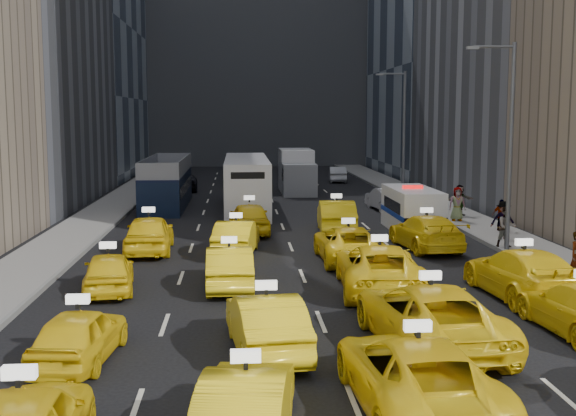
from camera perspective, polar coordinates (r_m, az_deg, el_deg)
The scene contains 36 objects.
ground at distance 19.30m, azimuth 3.31°, elevation -10.61°, with size 160.00×160.00×0.00m, color black.
sidewalk_west at distance 44.36m, azimuth -14.51°, elevation -0.49°, with size 3.00×90.00×0.15m, color gray.
sidewalk_east at distance 45.47m, azimuth 12.49°, elevation -0.25°, with size 3.00×90.00×0.15m, color gray.
curb_west at distance 44.12m, azimuth -12.66°, elevation -0.46°, with size 0.15×90.00×0.18m, color slate.
curb_east at distance 45.08m, azimuth 10.72°, elevation -0.25°, with size 0.15×90.00×0.18m, color slate.
streetlight_near at distance 32.36m, azimuth 17.00°, elevation 5.21°, with size 2.15×0.22×9.00m.
streetlight_far at distance 51.53m, azimuth 9.02°, elevation 6.12°, with size 2.15×0.22×9.00m.
taxi_1 at distance 13.57m, azimuth -3.34°, elevation -15.34°, with size 1.52×4.35×1.43m, color yellow.
taxi_2 at distance 15.19m, azimuth 10.12°, elevation -12.71°, with size 2.54×5.50×1.53m, color yellow.
taxi_4 at distance 18.37m, azimuth -16.17°, elevation -9.63°, with size 1.59×3.96×1.35m, color yellow.
taxi_5 at distance 18.36m, azimuth -1.73°, elevation -9.07°, with size 1.60×4.59×1.51m, color yellow.
taxi_6 at distance 19.06m, azimuth 11.10°, elevation -8.34°, with size 2.78×6.02×1.67m, color yellow.
taxi_8 at distance 25.21m, azimuth -13.98°, elevation -4.90°, with size 1.63×4.05×1.38m, color yellow.
taxi_9 at distance 25.05m, azimuth -4.65°, elevation -4.67°, with size 1.56×4.48×1.48m, color yellow.
taxi_10 at distance 24.75m, azimuth 7.21°, elevation -4.70°, with size 2.67×5.79×1.61m, color yellow.
taxi_11 at distance 24.83m, azimuth 18.05°, elevation -4.94°, with size 2.29×5.64×1.64m, color yellow.
taxi_12 at distance 31.93m, azimuth -10.92°, elevation -2.00°, with size 1.97×4.90×1.67m, color yellow.
taxi_13 at distance 31.02m, azimuth -4.11°, elevation -2.33°, with size 1.57×4.49×1.48m, color yellow.
taxi_14 at distance 29.65m, azimuth 4.77°, elevation -2.82°, with size 2.40×5.21×1.45m, color yellow.
taxi_15 at distance 32.69m, azimuth 10.86°, elevation -1.89°, with size 2.17×5.33×1.55m, color yellow.
taxi_16 at distance 36.40m, azimuth -3.07°, elevation -0.78°, with size 1.90×4.72×1.61m, color yellow.
taxi_17 at distance 36.80m, azimuth 3.83°, elevation -0.66°, with size 1.76×5.04×1.66m, color yellow.
nypd_van at distance 37.62m, azimuth 9.78°, elevation -0.20°, with size 2.85×5.77×2.38m.
double_decker at distance 47.56m, azimuth -9.55°, elevation 1.97°, with size 3.20×11.06×3.18m.
city_bus at distance 45.66m, azimuth -3.30°, elevation 1.90°, with size 3.45×12.81×3.27m.
box_truck at distance 55.75m, azimuth 0.69°, elevation 2.91°, with size 3.29×7.47×3.31m.
misc_car_0 at distance 45.74m, azimuth 7.72°, elevation 0.71°, with size 1.50×4.31×1.42m, color #A8A9B0.
misc_car_1 at distance 57.98m, azimuth -8.66°, elevation 2.19°, with size 2.72×5.90×1.64m, color black.
misc_car_2 at distance 65.23m, azimuth 0.56°, elevation 2.71°, with size 1.87×4.60×1.34m, color slate.
misc_car_3 at distance 63.03m, azimuth -4.17°, elevation 2.59°, with size 1.75×4.35×1.48m, color black.
misc_car_4 at distance 64.79m, azimuth 3.94°, elevation 2.68°, with size 1.46×4.19×1.38m, color #B2B5BA.
pedestrian_1 at distance 33.20m, azimuth 16.88°, elevation -1.45°, with size 0.87×0.48×1.80m, color gray.
pedestrian_2 at distance 35.43m, azimuth 16.64°, elevation -0.92°, with size 1.15×0.48×1.78m, color gray.
pedestrian_3 at distance 37.97m, azimuth 16.46°, elevation -0.53°, with size 0.93×0.42×1.58m, color gray.
pedestrian_4 at distance 40.86m, azimuth 13.22°, elevation 0.32°, with size 0.91×0.50×1.87m, color gray.
pedestrian_5 at distance 43.03m, azimuth 13.41°, elevation 0.61°, with size 1.67×0.48×1.80m, color gray.
Camera 1 is at (-2.37, -18.21, 5.95)m, focal length 45.00 mm.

